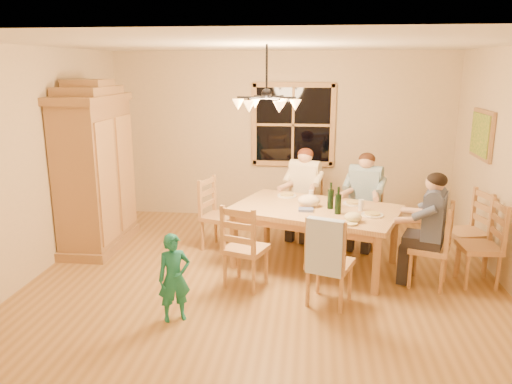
# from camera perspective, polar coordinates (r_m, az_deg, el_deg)

# --- Properties ---
(floor) EXTENTS (5.50, 5.50, 0.00)m
(floor) POSITION_cam_1_polar(r_m,az_deg,el_deg) (6.13, 1.11, -9.56)
(floor) COLOR olive
(floor) RESTS_ON ground
(ceiling) EXTENTS (5.50, 5.00, 0.02)m
(ceiling) POSITION_cam_1_polar(r_m,az_deg,el_deg) (5.61, 1.24, 16.57)
(ceiling) COLOR white
(ceiling) RESTS_ON wall_back
(wall_back) EXTENTS (5.50, 0.02, 2.70)m
(wall_back) POSITION_cam_1_polar(r_m,az_deg,el_deg) (8.18, 2.83, 6.33)
(wall_back) COLOR beige
(wall_back) RESTS_ON floor
(wall_left) EXTENTS (0.02, 5.00, 2.70)m
(wall_left) POSITION_cam_1_polar(r_m,az_deg,el_deg) (6.57, -23.51, 3.21)
(wall_left) COLOR beige
(wall_left) RESTS_ON floor
(window) EXTENTS (1.30, 0.06, 1.30)m
(window) POSITION_cam_1_polar(r_m,az_deg,el_deg) (8.11, 4.25, 7.67)
(window) COLOR black
(window) RESTS_ON wall_back
(painting) EXTENTS (0.06, 0.78, 0.64)m
(painting) POSITION_cam_1_polar(r_m,az_deg,el_deg) (7.18, 24.39, 6.00)
(painting) COLOR #976641
(painting) RESTS_ON wall_right
(chandelier) EXTENTS (0.77, 0.68, 0.71)m
(chandelier) POSITION_cam_1_polar(r_m,az_deg,el_deg) (5.62, 1.21, 10.21)
(chandelier) COLOR black
(chandelier) RESTS_ON ceiling
(armoire) EXTENTS (0.66, 1.40, 2.30)m
(armoire) POSITION_cam_1_polar(r_m,az_deg,el_deg) (7.17, -17.85, 2.17)
(armoire) COLOR #976641
(armoire) RESTS_ON floor
(dining_table) EXTENTS (2.28, 1.80, 0.76)m
(dining_table) POSITION_cam_1_polar(r_m,az_deg,el_deg) (6.27, 6.78, -2.64)
(dining_table) COLOR #AE784D
(dining_table) RESTS_ON floor
(chair_far_left) EXTENTS (0.55, 0.54, 0.99)m
(chair_far_left) POSITION_cam_1_polar(r_m,az_deg,el_deg) (7.38, 5.46, -2.93)
(chair_far_left) COLOR tan
(chair_far_left) RESTS_ON floor
(chair_far_right) EXTENTS (0.55, 0.54, 0.99)m
(chair_far_right) POSITION_cam_1_polar(r_m,az_deg,el_deg) (7.14, 12.13, -3.79)
(chair_far_right) COLOR tan
(chair_far_right) RESTS_ON floor
(chair_near_left) EXTENTS (0.55, 0.54, 0.99)m
(chair_near_left) POSITION_cam_1_polar(r_m,az_deg,el_deg) (5.75, -1.17, -7.91)
(chair_near_left) COLOR tan
(chair_near_left) RESTS_ON floor
(chair_near_right) EXTENTS (0.55, 0.54, 0.99)m
(chair_near_right) POSITION_cam_1_polar(r_m,az_deg,el_deg) (5.41, 8.39, -9.56)
(chair_near_right) COLOR tan
(chair_near_right) RESTS_ON floor
(chair_end_left) EXTENTS (0.54, 0.55, 0.99)m
(chair_end_left) POSITION_cam_1_polar(r_m,az_deg,el_deg) (6.92, -4.17, -4.06)
(chair_end_left) COLOR tan
(chair_end_left) RESTS_ON floor
(chair_end_right) EXTENTS (0.54, 0.55, 0.99)m
(chair_end_right) POSITION_cam_1_polar(r_m,az_deg,el_deg) (6.11, 19.10, -7.39)
(chair_end_right) COLOR tan
(chair_end_right) RESTS_ON floor
(adult_woman) EXTENTS (0.50, 0.52, 0.87)m
(adult_woman) POSITION_cam_1_polar(r_m,az_deg,el_deg) (7.24, 5.56, 1.14)
(adult_woman) COLOR beige
(adult_woman) RESTS_ON floor
(adult_plaid_man) EXTENTS (0.50, 0.52, 0.87)m
(adult_plaid_man) POSITION_cam_1_polar(r_m,az_deg,el_deg) (6.99, 12.36, 0.41)
(adult_plaid_man) COLOR #306585
(adult_plaid_man) RESTS_ON floor
(adult_slate_man) EXTENTS (0.52, 0.50, 0.87)m
(adult_slate_man) POSITION_cam_1_polar(r_m,az_deg,el_deg) (5.94, 19.52, -2.55)
(adult_slate_man) COLOR #454F6E
(adult_slate_man) RESTS_ON floor
(towel) EXTENTS (0.39, 0.22, 0.58)m
(towel) POSITION_cam_1_polar(r_m,az_deg,el_deg) (5.09, 7.89, -6.26)
(towel) COLOR #ACC3E9
(towel) RESTS_ON chair_near_right
(wine_bottle_a) EXTENTS (0.08, 0.08, 0.33)m
(wine_bottle_a) POSITION_cam_1_polar(r_m,az_deg,el_deg) (6.18, 8.53, -0.41)
(wine_bottle_a) COLOR black
(wine_bottle_a) RESTS_ON dining_table
(wine_bottle_b) EXTENTS (0.08, 0.08, 0.33)m
(wine_bottle_b) POSITION_cam_1_polar(r_m,az_deg,el_deg) (5.98, 9.38, -0.96)
(wine_bottle_b) COLOR black
(wine_bottle_b) RESTS_ON dining_table
(plate_woman) EXTENTS (0.26, 0.26, 0.02)m
(plate_woman) POSITION_cam_1_polar(r_m,az_deg,el_deg) (6.74, 3.55, -0.43)
(plate_woman) COLOR white
(plate_woman) RESTS_ON dining_table
(plate_plaid) EXTENTS (0.26, 0.26, 0.02)m
(plate_plaid) POSITION_cam_1_polar(r_m,az_deg,el_deg) (6.46, 11.05, -1.31)
(plate_plaid) COLOR white
(plate_plaid) RESTS_ON dining_table
(plate_slate) EXTENTS (0.26, 0.26, 0.02)m
(plate_slate) POSITION_cam_1_polar(r_m,az_deg,el_deg) (6.02, 13.14, -2.58)
(plate_slate) COLOR white
(plate_slate) RESTS_ON dining_table
(wine_glass_a) EXTENTS (0.06, 0.06, 0.14)m
(wine_glass_a) POSITION_cam_1_polar(r_m,az_deg,el_deg) (6.54, 6.31, -0.40)
(wine_glass_a) COLOR silver
(wine_glass_a) RESTS_ON dining_table
(wine_glass_b) EXTENTS (0.06, 0.06, 0.14)m
(wine_glass_b) POSITION_cam_1_polar(r_m,az_deg,el_deg) (6.18, 11.92, -1.48)
(wine_glass_b) COLOR silver
(wine_glass_b) RESTS_ON dining_table
(cap) EXTENTS (0.20, 0.20, 0.11)m
(cap) POSITION_cam_1_polar(r_m,az_deg,el_deg) (5.73, 11.04, -2.83)
(cap) COLOR beige
(cap) RESTS_ON dining_table
(napkin) EXTENTS (0.22, 0.19, 0.03)m
(napkin) POSITION_cam_1_polar(r_m,az_deg,el_deg) (6.09, 5.73, -2.02)
(napkin) COLOR #515E95
(napkin) RESTS_ON dining_table
(cloth_bundle) EXTENTS (0.28, 0.22, 0.15)m
(cloth_bundle) POSITION_cam_1_polar(r_m,az_deg,el_deg) (6.26, 6.07, -1.00)
(cloth_bundle) COLOR beige
(cloth_bundle) RESTS_ON dining_table
(child) EXTENTS (0.39, 0.34, 0.89)m
(child) POSITION_cam_1_polar(r_m,az_deg,el_deg) (5.04, -9.33, -9.65)
(child) COLOR #197063
(child) RESTS_ON floor
(chair_spare_front) EXTENTS (0.44, 0.46, 0.99)m
(chair_spare_front) POSITION_cam_1_polar(r_m,az_deg,el_deg) (6.34, 23.97, -7.05)
(chair_spare_front) COLOR tan
(chair_spare_front) RESTS_ON floor
(chair_spare_back) EXTENTS (0.52, 0.53, 0.99)m
(chair_spare_back) POSITION_cam_1_polar(r_m,az_deg,el_deg) (6.80, 22.73, -5.52)
(chair_spare_back) COLOR tan
(chair_spare_back) RESTS_ON floor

